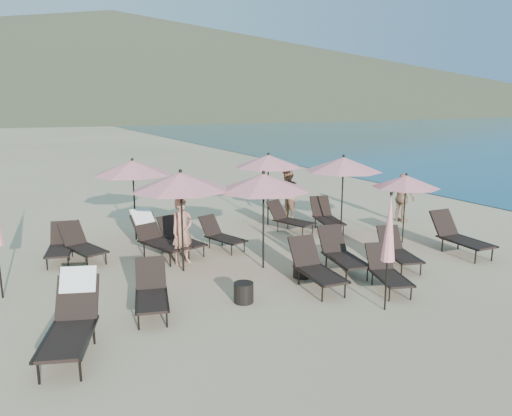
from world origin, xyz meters
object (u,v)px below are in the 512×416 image
lounger_4 (341,253)px  beachgoer_b (288,195)px  lounger_12 (398,250)px  side_table_1 (302,268)px  lounger_9 (221,235)px  umbrella_open_4 (268,161)px  lounger_2 (315,267)px  side_table_0 (244,293)px  lounger_3 (387,271)px  lounger_11 (326,216)px  beachgoer_c (402,198)px  lounger_1 (151,291)px  lounger_8 (180,237)px  lounger_13 (82,244)px  lounger_0 (72,318)px  lounger_5 (459,236)px  umbrella_open_3 (133,168)px  umbrella_closed_0 (389,229)px  umbrella_open_0 (181,181)px  lounger_6 (60,245)px  lounger_10 (289,218)px  beachgoer_a (182,231)px  umbrella_open_1 (264,182)px  lounger_7 (157,235)px  umbrella_open_5 (343,164)px

lounger_4 → beachgoer_b: bearing=83.1°
lounger_12 → side_table_1: (-2.51, 0.42, -0.20)m
lounger_9 → umbrella_open_4: size_ratio=0.66×
lounger_2 → side_table_0: 1.79m
beachgoer_b → lounger_2: bearing=-29.0°
side_table_0 → lounger_3: bearing=-13.5°
lounger_4 → lounger_11: size_ratio=1.00×
lounger_4 → beachgoer_c: 5.77m
lounger_1 → beachgoer_c: (9.52, 3.35, 0.40)m
lounger_8 → lounger_13: 2.49m
lounger_0 → lounger_9: lounger_0 is taller
lounger_1 → lounger_9: size_ratio=1.07×
lounger_5 → side_table_1: lounger_5 is taller
lounger_8 → umbrella_open_3: umbrella_open_3 is taller
umbrella_open_4 → side_table_0: size_ratio=5.75×
umbrella_closed_0 → lounger_4: bearing=74.7°
lounger_1 → side_table_0: size_ratio=4.08×
lounger_5 → lounger_3: bearing=-158.7°
umbrella_open_0 → umbrella_open_3: size_ratio=1.02×
side_table_1 → lounger_5: bearing=-4.3°
lounger_6 → lounger_5: bearing=-10.9°
lounger_10 → lounger_0: bearing=-164.5°
lounger_5 → lounger_13: bearing=160.0°
lounger_10 → lounger_5: bearing=-74.2°
beachgoer_c → lounger_10: bearing=72.8°
beachgoer_a → umbrella_open_4: bearing=18.5°
lounger_9 → lounger_4: bearing=-76.8°
lounger_12 → umbrella_open_1: bearing=171.9°
lounger_1 → umbrella_open_4: bearing=58.4°
umbrella_open_0 → lounger_7: bearing=98.3°
lounger_5 → lounger_6: lounger_5 is taller
lounger_11 → lounger_12: (-0.51, -3.74, -0.04)m
umbrella_open_0 → side_table_0: bearing=-79.1°
lounger_2 → umbrella_open_0: umbrella_open_0 is taller
lounger_1 → lounger_10: lounger_1 is taller
lounger_2 → lounger_12: bearing=10.4°
umbrella_open_4 → side_table_1: bearing=-109.8°
umbrella_open_3 → side_table_1: 5.91m
umbrella_open_3 → umbrella_open_5: umbrella_open_5 is taller
lounger_5 → lounger_13: size_ratio=1.10×
lounger_6 → beachgoer_a: size_ratio=0.98×
lounger_4 → lounger_13: lounger_4 is taller
lounger_10 → umbrella_open_4: umbrella_open_4 is taller
lounger_13 → beachgoer_b: (6.96, 1.40, 0.45)m
lounger_9 → beachgoer_b: size_ratio=0.90×
lounger_1 → umbrella_open_5: 7.41m
lounger_5 → lounger_8: 7.46m
umbrella_open_3 → umbrella_open_0: bearing=-84.6°
beachgoer_b → umbrella_closed_0: bearing=-20.2°
lounger_7 → lounger_13: 1.88m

